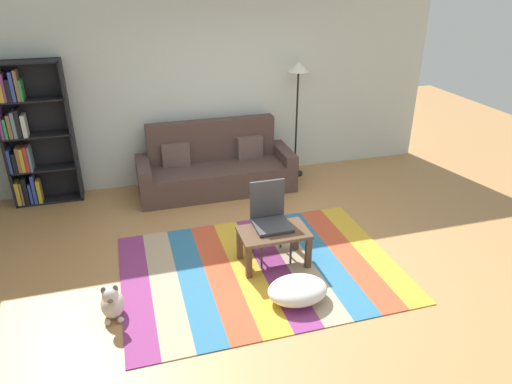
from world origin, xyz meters
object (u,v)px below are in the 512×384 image
at_px(dog, 112,303).
at_px(standing_lamp, 298,82).
at_px(pouf, 298,290).
at_px(couch, 216,168).
at_px(folding_chair, 270,214).
at_px(bookshelf, 28,136).
at_px(coffee_table, 274,237).
at_px(tv_remote, 272,230).

height_order(dog, standing_lamp, standing_lamp).
relative_size(pouf, standing_lamp, 0.34).
bearing_deg(dog, couch, 58.71).
distance_m(couch, standing_lamp, 1.76).
relative_size(pouf, folding_chair, 0.68).
height_order(couch, standing_lamp, standing_lamp).
distance_m(pouf, standing_lamp, 3.47).
height_order(bookshelf, folding_chair, bookshelf).
xyz_separation_m(pouf, folding_chair, (-0.01, 0.88, 0.41)).
xyz_separation_m(coffee_table, folding_chair, (0.01, 0.19, 0.19)).
relative_size(standing_lamp, folding_chair, 1.97).
xyz_separation_m(couch, tv_remote, (0.18, -2.12, 0.09)).
height_order(couch, folding_chair, couch).
bearing_deg(tv_remote, couch, 131.92).
height_order(bookshelf, tv_remote, bookshelf).
relative_size(coffee_table, pouf, 1.25).
height_order(dog, tv_remote, tv_remote).
relative_size(bookshelf, folding_chair, 2.18).
relative_size(bookshelf, coffee_table, 2.59).
bearing_deg(standing_lamp, bookshelf, 178.44).
xyz_separation_m(coffee_table, standing_lamp, (1.13, 2.30, 1.14)).
relative_size(bookshelf, standing_lamp, 1.11).
bearing_deg(bookshelf, pouf, -48.90).
xyz_separation_m(dog, folding_chair, (1.76, 0.60, 0.37)).
bearing_deg(couch, tv_remote, -85.14).
bearing_deg(folding_chair, dog, -124.91).
bearing_deg(coffee_table, standing_lamp, 63.98).
height_order(bookshelf, standing_lamp, bookshelf).
height_order(bookshelf, coffee_table, bookshelf).
height_order(standing_lamp, folding_chair, standing_lamp).
bearing_deg(coffee_table, tv_remote, 171.59).
bearing_deg(tv_remote, dog, -129.24).
height_order(couch, bookshelf, bookshelf).
relative_size(bookshelf, tv_remote, 13.09).
bearing_deg(couch, folding_chair, -83.73).
bearing_deg(dog, standing_lamp, 43.46).
bearing_deg(pouf, folding_chair, 90.98).
bearing_deg(coffee_table, bookshelf, 138.02).
relative_size(couch, standing_lamp, 1.27).
bearing_deg(folding_chair, couch, 132.40).
xyz_separation_m(pouf, dog, (-1.77, 0.27, 0.04)).
bearing_deg(tv_remote, bookshelf, 174.90).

